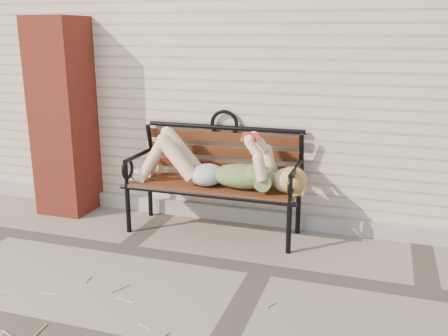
% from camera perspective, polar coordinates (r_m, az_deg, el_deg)
% --- Properties ---
extents(ground, '(80.00, 80.00, 0.00)m').
position_cam_1_polar(ground, '(4.10, 4.37, -11.48)').
color(ground, '#786A5C').
rests_on(ground, ground).
extents(house_wall, '(8.00, 4.00, 3.00)m').
position_cam_1_polar(house_wall, '(6.63, 10.97, 12.02)').
color(house_wall, beige).
rests_on(house_wall, ground).
extents(foundation_strip, '(8.00, 0.10, 0.15)m').
position_cam_1_polar(foundation_strip, '(4.94, 7.09, -5.82)').
color(foundation_strip, '#9B948C').
rests_on(foundation_strip, ground).
extents(brick_pillar, '(0.50, 0.50, 2.00)m').
position_cam_1_polar(brick_pillar, '(5.40, -17.85, 5.56)').
color(brick_pillar, '#9E3223').
rests_on(brick_pillar, ground).
extents(garden_bench, '(1.74, 0.69, 1.13)m').
position_cam_1_polar(garden_bench, '(4.68, -0.87, 0.29)').
color(garden_bench, black).
rests_on(garden_bench, ground).
extents(reading_woman, '(1.64, 0.37, 0.52)m').
position_cam_1_polar(reading_woman, '(4.54, -1.26, 0.30)').
color(reading_woman, '#0A4049').
rests_on(reading_woman, ground).
extents(straw_scatter, '(2.36, 1.34, 0.01)m').
position_cam_1_polar(straw_scatter, '(3.48, -16.46, -17.25)').
color(straw_scatter, tan).
rests_on(straw_scatter, ground).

